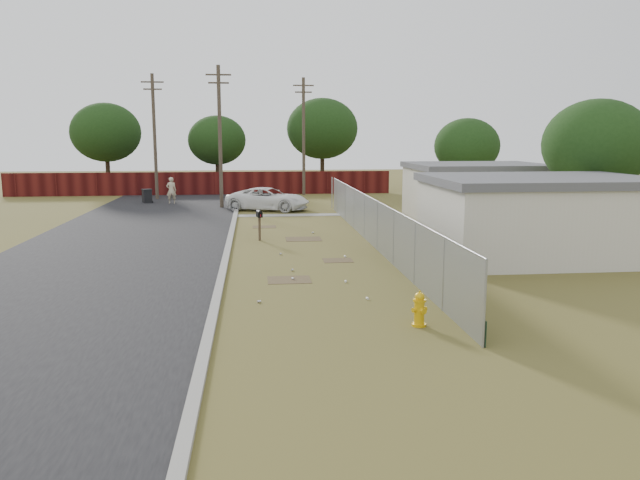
{
  "coord_description": "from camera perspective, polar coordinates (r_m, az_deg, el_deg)",
  "views": [
    {
      "loc": [
        -1.88,
        -24.77,
        4.65
      ],
      "look_at": [
        0.34,
        -3.8,
        1.1
      ],
      "focal_mm": 35.0,
      "sensor_mm": 36.0,
      "label": 1
    }
  ],
  "objects": [
    {
      "name": "pedestrian",
      "position": [
        43.93,
        -13.44,
        4.43
      ],
      "size": [
        0.72,
        0.53,
        1.83
      ],
      "primitive_type": "imported",
      "rotation": [
        0.0,
        0.0,
        3.28
      ],
      "color": "#C3B28F",
      "rests_on": "ground"
    },
    {
      "name": "horizon_trees",
      "position": [
        48.4,
        -2.85,
        9.53
      ],
      "size": [
        33.32,
        31.94,
        7.78
      ],
      "color": "#2F2315",
      "rests_on": "ground"
    },
    {
      "name": "scattered_litter",
      "position": [
        21.97,
        -0.76,
        -2.56
      ],
      "size": [
        3.47,
        12.41,
        0.07
      ],
      "color": "silver",
      "rests_on": "ground"
    },
    {
      "name": "chainlink_fence",
      "position": [
        26.56,
        4.89,
        1.18
      ],
      "size": [
        0.1,
        27.06,
        2.02
      ],
      "color": "#92949A",
      "rests_on": "ground"
    },
    {
      "name": "ground",
      "position": [
        25.27,
        -1.66,
        -1.05
      ],
      "size": [
        120.0,
        120.0,
        0.0
      ],
      "primitive_type": "plane",
      "color": "brown",
      "rests_on": "ground"
    },
    {
      "name": "fire_hydrant",
      "position": [
        15.61,
        9.08,
        -6.3
      ],
      "size": [
        0.46,
        0.46,
        0.9
      ],
      "color": "#DAA60B",
      "rests_on": "ground"
    },
    {
      "name": "mailbox",
      "position": [
        27.83,
        -5.57,
        2.15
      ],
      "size": [
        0.3,
        0.6,
        1.37
      ],
      "color": "brown",
      "rests_on": "ground"
    },
    {
      "name": "houses",
      "position": [
        30.37,
        16.45,
        3.33
      ],
      "size": [
        9.3,
        17.24,
        3.1
      ],
      "color": "beige",
      "rests_on": "ground"
    },
    {
      "name": "trash_bin",
      "position": [
        44.91,
        -15.54,
        3.91
      ],
      "size": [
        0.85,
        0.83,
        0.97
      ],
      "color": "black",
      "rests_on": "ground"
    },
    {
      "name": "street",
      "position": [
        33.5,
        -14.35,
        1.31
      ],
      "size": [
        15.1,
        60.0,
        0.12
      ],
      "color": "black",
      "rests_on": "ground"
    },
    {
      "name": "privacy_fence",
      "position": [
        50.08,
        -10.78,
        5.1
      ],
      "size": [
        30.0,
        0.12,
        1.8
      ],
      "primitive_type": "cube",
      "color": "#4E1310",
      "rests_on": "ground"
    },
    {
      "name": "utility_poles",
      "position": [
        45.47,
        -8.4,
        9.52
      ],
      "size": [
        12.6,
        8.24,
        9.0
      ],
      "color": "#4D3F33",
      "rests_on": "ground"
    },
    {
      "name": "pickup_truck",
      "position": [
        39.16,
        -4.76,
        3.76
      ],
      "size": [
        5.63,
        4.05,
        1.42
      ],
      "primitive_type": "imported",
      "rotation": [
        0.0,
        0.0,
        1.2
      ],
      "color": "white",
      "rests_on": "ground"
    }
  ]
}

